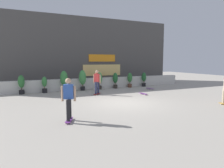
# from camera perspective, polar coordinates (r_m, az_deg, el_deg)

# --- Properties ---
(ground_plane) EXTENTS (48.00, 48.00, 0.00)m
(ground_plane) POSITION_cam_1_polar(r_m,az_deg,el_deg) (11.43, 3.18, -5.28)
(ground_plane) COLOR #A8A093
(planter_wall) EXTENTS (18.00, 0.40, 0.90)m
(planter_wall) POSITION_cam_1_polar(r_m,az_deg,el_deg) (16.83, -6.46, 0.09)
(planter_wall) COLOR beige
(planter_wall) RESTS_ON ground
(building_backdrop) EXTENTS (20.00, 2.08, 6.50)m
(building_backdrop) POSITION_cam_1_polar(r_m,az_deg,el_deg) (20.57, -10.13, 9.02)
(building_backdrop) COLOR #4C4947
(building_backdrop) RESTS_ON ground
(potted_plant_0) EXTENTS (0.44, 0.44, 1.35)m
(potted_plant_0) POSITION_cam_1_polar(r_m,az_deg,el_deg) (15.50, -24.17, 0.14)
(potted_plant_0) COLOR black
(potted_plant_0) RESTS_ON ground
(potted_plant_1) EXTENTS (0.36, 0.36, 1.19)m
(potted_plant_1) POSITION_cam_1_polar(r_m,az_deg,el_deg) (15.60, -18.49, -0.08)
(potted_plant_1) COLOR black
(potted_plant_1) RESTS_ON ground
(potted_plant_2) EXTENTS (0.56, 0.56, 1.59)m
(potted_plant_2) POSITION_cam_1_polar(r_m,az_deg,el_deg) (15.79, -13.37, 1.28)
(potted_plant_2) COLOR #2D2823
(potted_plant_2) RESTS_ON ground
(potted_plant_3) EXTENTS (0.56, 0.56, 1.60)m
(potted_plant_3) POSITION_cam_1_polar(r_m,az_deg,el_deg) (16.14, -8.30, 1.54)
(potted_plant_3) COLOR black
(potted_plant_3) RESTS_ON ground
(potted_plant_4) EXTENTS (0.47, 0.47, 1.41)m
(potted_plant_4) POSITION_cam_1_polar(r_m,az_deg,el_deg) (16.62, -3.58, 1.27)
(potted_plant_4) COLOR #2D2823
(potted_plant_4) RESTS_ON ground
(potted_plant_5) EXTENTS (0.43, 0.43, 1.33)m
(potted_plant_5) POSITION_cam_1_polar(r_m,az_deg,el_deg) (17.20, 0.95, 1.27)
(potted_plant_5) COLOR #2D2823
(potted_plant_5) RESTS_ON ground
(potted_plant_6) EXTENTS (0.41, 0.41, 1.29)m
(potted_plant_6) POSITION_cam_1_polar(r_m,az_deg,el_deg) (17.87, 5.05, 1.34)
(potted_plant_6) COLOR brown
(potted_plant_6) RESTS_ON ground
(potted_plant_7) EXTENTS (0.41, 0.41, 1.28)m
(potted_plant_7) POSITION_cam_1_polar(r_m,az_deg,el_deg) (18.64, 8.96, 1.48)
(potted_plant_7) COLOR black
(potted_plant_7) RESTS_ON ground
(skater_mid_plaza) EXTENTS (0.53, 0.82, 1.70)m
(skater_mid_plaza) POSITION_cam_1_polar(r_m,az_deg,el_deg) (7.94, -12.12, -3.80)
(skater_mid_plaza) COLOR #72338C
(skater_mid_plaza) RESTS_ON ground
(skater_by_wall_right) EXTENTS (0.73, 0.68, 1.70)m
(skater_by_wall_right) POSITION_cam_1_polar(r_m,az_deg,el_deg) (13.98, -4.24, 0.80)
(skater_by_wall_right) COLOR maroon
(skater_by_wall_right) RESTS_ON ground
(skateboard_near_camera) EXTENTS (0.31, 0.82, 0.08)m
(skateboard_near_camera) POSITION_cam_1_polar(r_m,az_deg,el_deg) (16.99, 10.61, -1.24)
(skateboard_near_camera) COLOR #72338C
(skateboard_near_camera) RESTS_ON ground
(skateboard_aside) EXTENTS (0.25, 0.81, 0.08)m
(skateboard_aside) POSITION_cam_1_polar(r_m,az_deg,el_deg) (14.29, 8.78, -2.69)
(skateboard_aside) COLOR #72338C
(skateboard_aside) RESTS_ON ground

